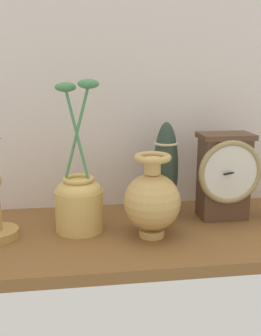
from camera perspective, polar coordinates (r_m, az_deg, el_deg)
name	(u,v)px	position (r cm, az deg, el deg)	size (l,w,h in cm)	color
ground_plane	(136,235)	(88.83, 0.74, -9.54)	(100.00, 36.00, 2.40)	brown
back_wall	(125,76)	(99.82, -0.85, 12.97)	(120.00, 2.00, 65.00)	silver
mantel_clock	(225,175)	(94.64, 13.24, -0.96)	(14.57, 9.70, 19.98)	brown
brass_vase_bulbous	(152,200)	(82.80, 3.10, -4.57)	(11.89, 11.89, 17.58)	tan
brass_vase_jar	(79,199)	(86.90, -7.32, -4.35)	(10.40, 10.40, 32.25)	#D9AF5E
tall_ceramic_vase	(166,169)	(93.79, 5.03, -0.19)	(5.78, 5.78, 22.47)	#2A3C30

